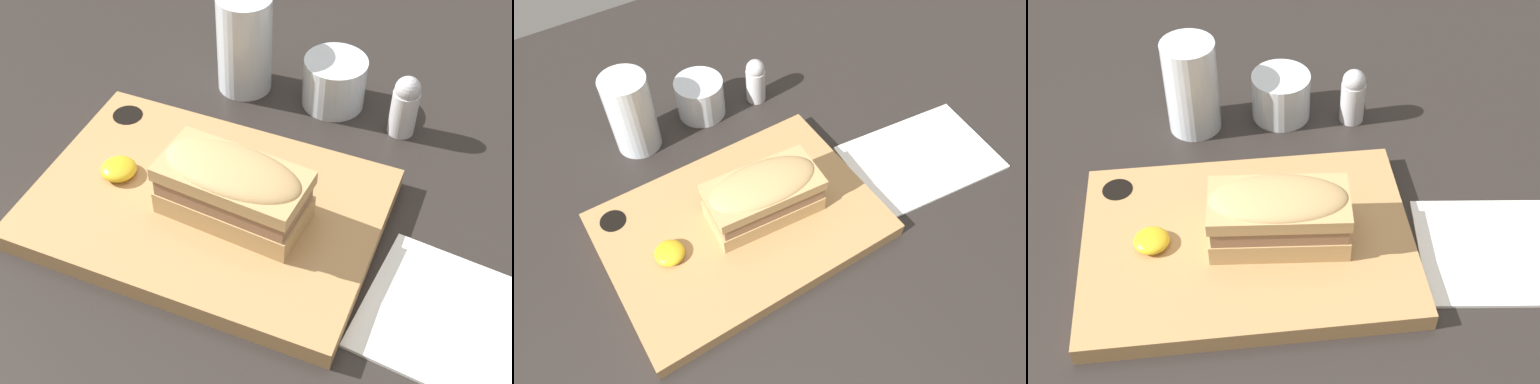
% 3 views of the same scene
% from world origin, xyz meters
% --- Properties ---
extents(dining_table, '(1.80, 1.10, 0.02)m').
position_xyz_m(dining_table, '(0.00, 0.00, 0.01)').
color(dining_table, '#282321').
rests_on(dining_table, ground).
extents(serving_board, '(0.35, 0.25, 0.02)m').
position_xyz_m(serving_board, '(-0.08, -0.04, 0.03)').
color(serving_board, tan).
rests_on(serving_board, dining_table).
extents(sandwich, '(0.15, 0.08, 0.07)m').
position_xyz_m(sandwich, '(-0.05, -0.04, 0.08)').
color(sandwich, tan).
rests_on(sandwich, serving_board).
extents(mustard_dollop, '(0.04, 0.04, 0.02)m').
position_xyz_m(mustard_dollop, '(-0.18, -0.04, 0.05)').
color(mustard_dollop, gold).
rests_on(mustard_dollop, serving_board).
extents(water_glass, '(0.07, 0.07, 0.12)m').
position_xyz_m(water_glass, '(-0.13, 0.18, 0.07)').
color(water_glass, silver).
rests_on(water_glass, dining_table).
extents(wine_glass, '(0.08, 0.08, 0.06)m').
position_xyz_m(wine_glass, '(-0.02, 0.19, 0.05)').
color(wine_glass, silver).
rests_on(wine_glass, dining_table).
extents(napkin, '(0.23, 0.17, 0.00)m').
position_xyz_m(napkin, '(0.21, -0.07, 0.02)').
color(napkin, white).
rests_on(napkin, dining_table).
extents(salt_shaker, '(0.03, 0.03, 0.08)m').
position_xyz_m(salt_shaker, '(0.07, 0.17, 0.06)').
color(salt_shaker, silver).
rests_on(salt_shaker, dining_table).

